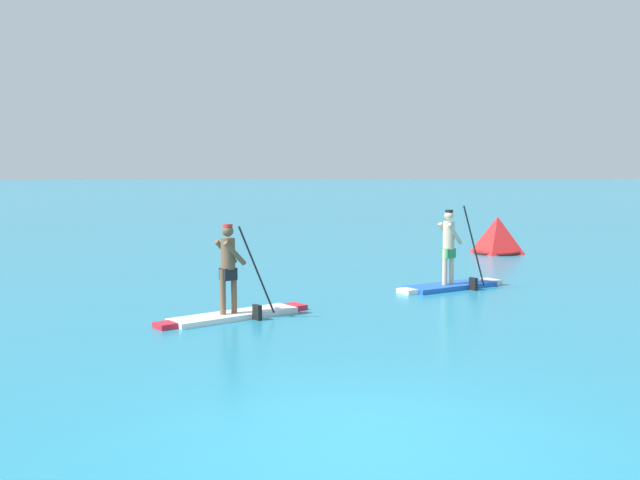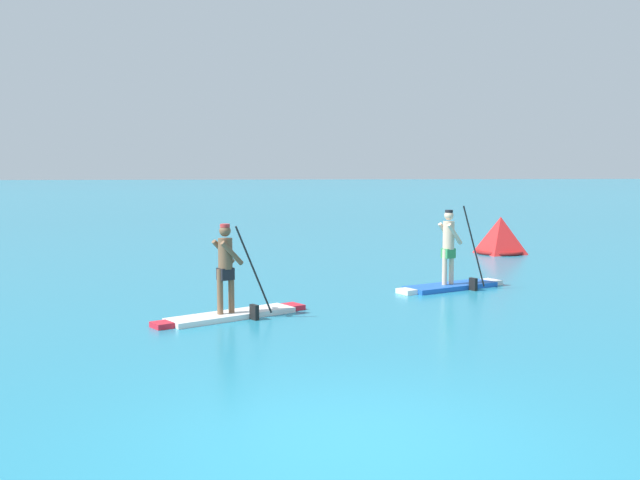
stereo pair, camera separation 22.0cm
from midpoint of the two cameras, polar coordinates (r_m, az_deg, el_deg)
name	(u,v)px [view 2 (the right image)]	position (r m, az deg, el deg)	size (l,w,h in m)	color
ground	(353,440)	(7.59, 3.47, -15.32)	(440.00, 440.00, 0.00)	teal
paddleboarder_mid_center	(231,297)	(13.44, -6.54, -4.43)	(2.89, 1.85, 1.78)	white
paddleboarder_far_right	(451,272)	(16.92, 10.56, -2.48)	(2.81, 1.59, 1.96)	blue
race_marker_buoy	(500,237)	(24.42, 14.17, 0.21)	(1.79, 1.79, 1.20)	red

